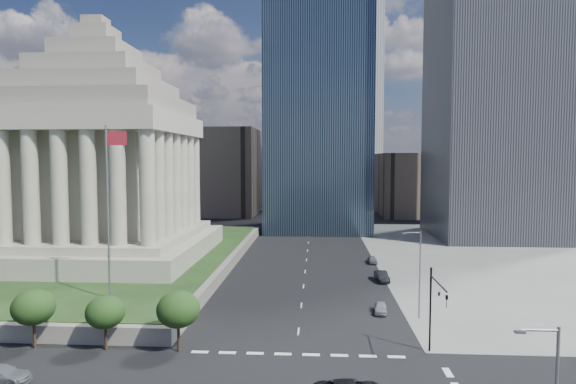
# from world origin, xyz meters

# --- Properties ---
(ground) EXTENTS (500.00, 500.00, 0.00)m
(ground) POSITION_xyz_m (0.00, 100.00, 0.00)
(ground) COLOR black
(ground) RESTS_ON ground
(sidewalk_ne) EXTENTS (68.00, 90.00, 0.03)m
(sidewalk_ne) POSITION_xyz_m (46.00, 60.00, 0.01)
(sidewalk_ne) COLOR slate
(sidewalk_ne) RESTS_ON ground
(plaza_terrace) EXTENTS (66.00, 70.00, 1.80)m
(plaza_terrace) POSITION_xyz_m (-45.00, 50.00, 0.90)
(plaza_terrace) COLOR #625C54
(plaza_terrace) RESTS_ON ground
(plaza_lawn) EXTENTS (64.00, 68.00, 0.10)m
(plaza_lawn) POSITION_xyz_m (-45.00, 50.00, 1.85)
(plaza_lawn) COLOR #203315
(plaza_lawn) RESTS_ON plaza_terrace
(war_memorial) EXTENTS (34.00, 34.00, 39.00)m
(war_memorial) POSITION_xyz_m (-34.00, 48.00, 21.40)
(war_memorial) COLOR gray
(war_memorial) RESTS_ON plaza_lawn
(flagpole) EXTENTS (2.52, 0.24, 20.00)m
(flagpole) POSITION_xyz_m (-21.83, 24.00, 13.11)
(flagpole) COLOR slate
(flagpole) RESTS_ON plaza_lawn
(midrise_glass) EXTENTS (26.00, 26.00, 60.00)m
(midrise_glass) POSITION_xyz_m (2.00, 95.00, 30.00)
(midrise_glass) COLOR black
(midrise_glass) RESTS_ON ground
(highrise_ne) EXTENTS (26.00, 28.00, 100.00)m
(highrise_ne) POSITION_xyz_m (42.00, 85.00, 50.00)
(highrise_ne) COLOR black
(highrise_ne) RESTS_ON ground
(building_filler_ne) EXTENTS (20.00, 30.00, 20.00)m
(building_filler_ne) POSITION_xyz_m (32.00, 130.00, 10.00)
(building_filler_ne) COLOR brown
(building_filler_ne) RESTS_ON ground
(building_filler_nw) EXTENTS (24.00, 30.00, 28.00)m
(building_filler_nw) POSITION_xyz_m (-30.00, 130.00, 14.00)
(building_filler_nw) COLOR brown
(building_filler_nw) RESTS_ON ground
(traffic_signal_ne) EXTENTS (0.30, 5.74, 8.00)m
(traffic_signal_ne) POSITION_xyz_m (12.50, 13.70, 5.25)
(traffic_signal_ne) COLOR black
(traffic_signal_ne) RESTS_ON ground
(street_lamp_north) EXTENTS (2.13, 0.22, 10.00)m
(street_lamp_north) POSITION_xyz_m (13.33, 25.00, 5.66)
(street_lamp_north) COLOR slate
(street_lamp_north) RESTS_ON ground
(suv_grey) EXTENTS (2.07, 4.86, 1.40)m
(suv_grey) POSITION_xyz_m (-23.46, 6.86, 0.70)
(suv_grey) COLOR slate
(suv_grey) RESTS_ON ground
(parked_sedan_near) EXTENTS (1.78, 3.70, 1.22)m
(parked_sedan_near) POSITION_xyz_m (9.38, 26.63, 0.61)
(parked_sedan_near) COLOR #9C9FA5
(parked_sedan_near) RESTS_ON ground
(parked_sedan_mid) EXTENTS (4.53, 1.94, 1.45)m
(parked_sedan_mid) POSITION_xyz_m (11.50, 41.57, 0.73)
(parked_sedan_mid) COLOR black
(parked_sedan_mid) RESTS_ON ground
(parked_sedan_far) EXTENTS (3.64, 1.53, 1.23)m
(parked_sedan_far) POSITION_xyz_m (11.50, 54.01, 0.62)
(parked_sedan_far) COLOR slate
(parked_sedan_far) RESTS_ON ground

